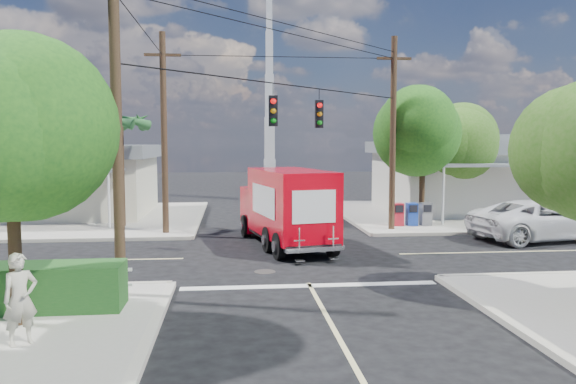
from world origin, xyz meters
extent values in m
plane|color=black|center=(0.00, 0.00, 0.00)|extent=(120.00, 120.00, 0.00)
cube|color=#A5A095|center=(11.00, 11.00, 0.07)|extent=(14.00, 14.00, 0.14)
cube|color=#B4AE9F|center=(4.00, 11.00, 0.07)|extent=(0.25, 14.00, 0.14)
cube|color=#B4AE9F|center=(11.00, 4.00, 0.07)|extent=(14.00, 0.25, 0.14)
cube|color=#A5A095|center=(-11.00, 11.00, 0.07)|extent=(14.00, 14.00, 0.14)
cube|color=#B4AE9F|center=(-4.00, 11.00, 0.07)|extent=(0.25, 14.00, 0.14)
cube|color=#B4AE9F|center=(-11.00, 4.00, 0.07)|extent=(14.00, 0.25, 0.14)
cube|color=beige|center=(0.00, 10.00, 0.01)|extent=(0.12, 12.00, 0.01)
cube|color=beige|center=(0.00, -10.00, 0.01)|extent=(0.12, 12.00, 0.01)
cube|color=beige|center=(10.00, 0.00, 0.01)|extent=(12.00, 0.12, 0.01)
cube|color=beige|center=(-10.00, 0.00, 0.01)|extent=(12.00, 0.12, 0.01)
cube|color=silver|center=(0.00, -4.30, 0.01)|extent=(7.50, 0.40, 0.01)
cube|color=beige|center=(12.50, 12.00, 1.84)|extent=(11.00, 8.00, 3.40)
cube|color=gray|center=(12.50, 12.00, 3.89)|extent=(11.80, 8.80, 0.70)
cube|color=gray|center=(12.50, 12.00, 4.39)|extent=(6.05, 4.40, 0.50)
cube|color=gray|center=(12.50, 7.10, 3.04)|extent=(9.90, 1.80, 0.15)
cylinder|color=silver|center=(8.10, 6.30, 1.59)|extent=(0.12, 0.12, 2.90)
cube|color=beige|center=(-12.00, 12.50, 1.74)|extent=(10.00, 8.00, 3.20)
cube|color=gray|center=(-12.00, 12.50, 3.69)|extent=(10.80, 8.80, 0.70)
cube|color=gray|center=(-12.00, 12.50, 4.19)|extent=(5.50, 4.40, 0.50)
cube|color=gray|center=(-12.00, 7.60, 2.84)|extent=(9.00, 1.80, 0.15)
cylinder|color=silver|center=(-8.00, 6.80, 1.49)|extent=(0.12, 0.12, 2.70)
cube|color=silver|center=(0.50, 20.00, 1.50)|extent=(0.80, 0.80, 3.00)
cube|color=silver|center=(0.50, 20.00, 4.50)|extent=(0.70, 0.70, 3.00)
cube|color=silver|center=(0.50, 20.00, 7.50)|extent=(0.60, 0.60, 3.00)
cube|color=silver|center=(0.50, 20.00, 10.50)|extent=(0.50, 0.50, 3.00)
cube|color=silver|center=(0.50, 20.00, 13.50)|extent=(0.40, 0.40, 3.00)
cylinder|color=#422D1C|center=(-7.00, -7.50, 2.00)|extent=(0.28, 0.28, 3.71)
sphere|color=#1B5017|center=(-7.00, -7.50, 4.32)|extent=(3.71, 3.71, 3.71)
sphere|color=#1B5017|center=(-6.65, -7.80, 4.20)|extent=(3.25, 3.25, 3.25)
cylinder|color=#422D1C|center=(7.20, 6.80, 2.19)|extent=(0.28, 0.28, 4.10)
sphere|color=#1B5017|center=(7.20, 6.80, 4.75)|extent=(4.10, 4.10, 4.10)
sphere|color=#1B5017|center=(6.80, 7.00, 5.00)|extent=(3.33, 3.33, 3.33)
sphere|color=#1B5017|center=(7.55, 6.50, 4.62)|extent=(3.58, 3.58, 3.58)
cylinder|color=#422D1C|center=(9.80, 9.00, 1.93)|extent=(0.28, 0.28, 3.58)
sphere|color=#2C6115|center=(9.80, 9.00, 4.17)|extent=(3.58, 3.58, 3.58)
sphere|color=#2C6115|center=(9.40, 9.20, 4.40)|extent=(2.91, 2.91, 2.91)
sphere|color=#2C6115|center=(10.15, 8.70, 4.06)|extent=(3.14, 3.14, 3.14)
cylinder|color=#422D1C|center=(-7.50, 7.50, 2.64)|extent=(0.24, 0.24, 5.00)
cone|color=#27602D|center=(-6.60, 7.50, 5.24)|extent=(0.50, 2.06, 0.98)
cone|color=#27602D|center=(-6.94, 8.20, 5.24)|extent=(1.92, 1.68, 0.98)
cone|color=#27602D|center=(-7.70, 8.38, 5.24)|extent=(2.12, 0.95, 0.98)
cone|color=#27602D|center=(-8.31, 7.89, 5.24)|extent=(1.34, 2.07, 0.98)
cone|color=#27602D|center=(-8.31, 7.11, 5.24)|extent=(1.34, 2.07, 0.98)
cone|color=#27602D|center=(-7.70, 6.62, 5.24)|extent=(2.12, 0.95, 0.98)
cone|color=#27602D|center=(-6.94, 6.80, 5.24)|extent=(1.92, 1.68, 0.98)
cylinder|color=#422D1C|center=(-9.50, 9.00, 2.44)|extent=(0.24, 0.24, 4.60)
cone|color=#27602D|center=(-8.60, 9.00, 4.84)|extent=(0.50, 2.06, 0.98)
cone|color=#27602D|center=(-8.94, 9.70, 4.84)|extent=(1.92, 1.68, 0.98)
cone|color=#27602D|center=(-9.70, 9.88, 4.84)|extent=(2.12, 0.95, 0.98)
cone|color=#27602D|center=(-10.31, 9.39, 4.84)|extent=(1.34, 2.07, 0.98)
cone|color=#27602D|center=(-10.31, 8.61, 4.84)|extent=(1.34, 2.07, 0.98)
cone|color=#27602D|center=(-9.70, 8.12, 4.84)|extent=(2.12, 0.95, 0.98)
cone|color=#27602D|center=(-8.94, 8.30, 4.84)|extent=(1.92, 1.68, 0.98)
cylinder|color=#473321|center=(-5.20, -5.20, 4.50)|extent=(0.28, 0.28, 9.00)
cylinder|color=#473321|center=(5.20, 5.20, 4.50)|extent=(0.28, 0.28, 9.00)
cube|color=#473321|center=(5.20, 5.20, 8.00)|extent=(1.60, 0.12, 0.12)
cylinder|color=#473321|center=(-5.20, 5.20, 4.50)|extent=(0.28, 0.28, 9.00)
cube|color=#473321|center=(-5.20, 5.20, 8.00)|extent=(1.60, 0.12, 0.12)
cylinder|color=black|center=(0.00, 0.00, 6.20)|extent=(10.43, 10.43, 0.04)
cube|color=black|center=(-0.80, -0.80, 5.25)|extent=(0.30, 0.24, 1.05)
sphere|color=red|center=(-0.80, -0.94, 5.58)|extent=(0.20, 0.20, 0.20)
cube|color=black|center=(1.10, 1.10, 5.25)|extent=(0.30, 0.24, 1.05)
sphere|color=red|center=(1.10, 0.96, 5.58)|extent=(0.20, 0.20, 0.20)
cube|color=silver|center=(-7.80, -5.60, 0.49)|extent=(5.94, 0.05, 0.08)
cube|color=silver|center=(-7.80, -5.60, 0.89)|extent=(5.94, 0.05, 0.08)
cube|color=silver|center=(-5.00, -5.60, 0.64)|extent=(0.09, 0.06, 1.00)
cube|color=red|center=(5.80, 6.20, 0.69)|extent=(0.50, 0.50, 1.10)
cube|color=#193BA1|center=(6.50, 6.20, 0.69)|extent=(0.50, 0.50, 1.10)
cube|color=slate|center=(7.20, 6.20, 0.69)|extent=(0.50, 0.50, 1.10)
cube|color=black|center=(-0.10, 2.19, 0.49)|extent=(3.42, 7.20, 0.22)
cube|color=#C60010|center=(-0.66, 4.84, 1.20)|extent=(2.40, 1.91, 1.95)
cube|color=black|center=(-0.79, 5.45, 1.55)|extent=(1.87, 0.60, 0.84)
cube|color=silver|center=(-0.82, 5.62, 0.58)|extent=(2.02, 0.52, 0.31)
cube|color=#C60010|center=(0.06, 1.40, 1.82)|extent=(3.23, 5.50, 2.58)
cube|color=white|center=(1.16, 1.63, 1.95)|extent=(0.67, 3.13, 1.15)
cube|color=white|center=(-1.05, 1.17, 1.95)|extent=(0.67, 3.13, 1.15)
cube|color=white|center=(0.59, -1.14, 1.95)|extent=(1.57, 0.34, 1.15)
cube|color=silver|center=(0.61, -1.25, 0.49)|extent=(2.13, 0.65, 0.16)
cube|color=silver|center=(0.03, -1.49, 0.84)|extent=(0.40, 0.13, 0.89)
cube|color=silver|center=(1.24, -1.24, 0.84)|extent=(0.40, 0.13, 0.89)
cylinder|color=black|center=(-1.63, 4.50, 0.49)|extent=(0.48, 1.01, 0.98)
cylinder|color=black|center=(0.37, 4.92, 0.49)|extent=(0.48, 1.01, 0.98)
cylinder|color=black|center=(-0.58, -0.55, 0.49)|extent=(0.48, 1.01, 0.98)
cylinder|color=black|center=(1.42, -0.13, 0.49)|extent=(0.48, 1.01, 0.98)
imported|color=silver|center=(10.95, 2.35, 0.86)|extent=(6.60, 3.92, 1.72)
imported|color=beige|center=(-6.45, -8.81, 1.06)|extent=(0.80, 0.77, 1.85)
camera|label=1|loc=(-2.26, -20.20, 4.15)|focal=35.00mm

